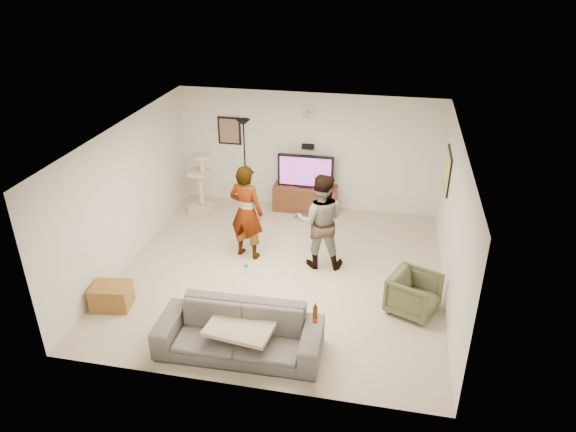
% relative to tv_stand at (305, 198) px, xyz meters
% --- Properties ---
extents(floor, '(5.50, 5.50, 0.02)m').
position_rel_tv_stand_xyz_m(floor, '(0.01, -2.50, -0.29)').
color(floor, tan).
rests_on(floor, ground).
extents(ceiling, '(5.50, 5.50, 0.02)m').
position_rel_tv_stand_xyz_m(ceiling, '(0.01, -2.50, 2.23)').
color(ceiling, white).
rests_on(ceiling, wall_back).
extents(wall_back, '(5.50, 0.04, 2.50)m').
position_rel_tv_stand_xyz_m(wall_back, '(0.01, 0.25, 0.97)').
color(wall_back, white).
rests_on(wall_back, floor).
extents(wall_front, '(5.50, 0.04, 2.50)m').
position_rel_tv_stand_xyz_m(wall_front, '(0.01, -5.25, 0.97)').
color(wall_front, white).
rests_on(wall_front, floor).
extents(wall_left, '(0.04, 5.50, 2.50)m').
position_rel_tv_stand_xyz_m(wall_left, '(-2.74, -2.50, 0.97)').
color(wall_left, white).
rests_on(wall_left, floor).
extents(wall_right, '(0.04, 5.50, 2.50)m').
position_rel_tv_stand_xyz_m(wall_right, '(2.76, -2.50, 0.97)').
color(wall_right, white).
rests_on(wall_right, floor).
extents(wall_clock, '(0.26, 0.04, 0.26)m').
position_rel_tv_stand_xyz_m(wall_clock, '(0.01, 0.22, 1.82)').
color(wall_clock, white).
rests_on(wall_clock, wall_back).
extents(wall_speaker, '(0.25, 0.10, 0.10)m').
position_rel_tv_stand_xyz_m(wall_speaker, '(0.01, 0.19, 1.10)').
color(wall_speaker, black).
rests_on(wall_speaker, wall_back).
extents(picture_back, '(0.42, 0.03, 0.52)m').
position_rel_tv_stand_xyz_m(picture_back, '(-1.69, 0.23, 1.32)').
color(picture_back, brown).
rests_on(picture_back, wall_back).
extents(picture_right, '(0.03, 0.78, 0.62)m').
position_rel_tv_stand_xyz_m(picture_right, '(2.74, -0.90, 1.22)').
color(picture_right, '#E5DF49').
rests_on(picture_right, wall_right).
extents(tv_stand, '(1.34, 0.45, 0.56)m').
position_rel_tv_stand_xyz_m(tv_stand, '(0.00, 0.00, 0.00)').
color(tv_stand, '#472614').
rests_on(tv_stand, floor).
extents(console_box, '(0.40, 0.30, 0.07)m').
position_rel_tv_stand_xyz_m(console_box, '(0.07, -0.40, -0.24)').
color(console_box, '#BABABA').
rests_on(console_box, floor).
extents(tv, '(1.17, 0.08, 0.70)m').
position_rel_tv_stand_xyz_m(tv, '(0.00, 0.00, 0.63)').
color(tv, black).
rests_on(tv, tv_stand).
extents(tv_screen, '(1.08, 0.01, 0.61)m').
position_rel_tv_stand_xyz_m(tv_screen, '(0.00, -0.04, 0.63)').
color(tv_screen, '#4A49F3').
rests_on(tv_screen, tv).
extents(floor_lamp, '(0.32, 0.32, 2.00)m').
position_rel_tv_stand_xyz_m(floor_lamp, '(-1.25, -0.21, 0.72)').
color(floor_lamp, black).
rests_on(floor_lamp, floor).
extents(cat_tree, '(0.49, 0.49, 1.37)m').
position_rel_tv_stand_xyz_m(cat_tree, '(-2.11, -0.59, 0.40)').
color(cat_tree, '#C7B38F').
rests_on(cat_tree, floor).
extents(person_left, '(0.73, 0.57, 1.77)m').
position_rel_tv_stand_xyz_m(person_left, '(-0.71, -2.06, 0.61)').
color(person_left, '#B8B8BB').
rests_on(person_left, floor).
extents(person_right, '(0.90, 0.74, 1.73)m').
position_rel_tv_stand_xyz_m(person_right, '(0.62, -2.11, 0.59)').
color(person_right, teal).
rests_on(person_right, floor).
extents(sofa, '(2.31, 0.95, 0.67)m').
position_rel_tv_stand_xyz_m(sofa, '(-0.13, -4.61, 0.05)').
color(sofa, '#56514E').
rests_on(sofa, floor).
extents(throw_blanket, '(0.98, 0.81, 0.06)m').
position_rel_tv_stand_xyz_m(throw_blanket, '(-0.09, -4.61, 0.17)').
color(throw_blanket, '#C0B28E').
rests_on(throw_blanket, sofa).
extents(beer_bottle, '(0.06, 0.06, 0.25)m').
position_rel_tv_stand_xyz_m(beer_bottle, '(0.92, -4.61, 0.51)').
color(beer_bottle, '#402307').
rests_on(beer_bottle, sofa).
extents(armchair, '(0.93, 0.91, 0.65)m').
position_rel_tv_stand_xyz_m(armchair, '(2.25, -3.19, 0.04)').
color(armchair, '#4B4E33').
rests_on(armchair, floor).
extents(side_table, '(0.65, 0.52, 0.39)m').
position_rel_tv_stand_xyz_m(side_table, '(-2.39, -4.01, -0.08)').
color(side_table, brown).
rests_on(side_table, floor).
extents(toy_ball, '(0.07, 0.07, 0.07)m').
position_rel_tv_stand_xyz_m(toy_ball, '(-0.63, -2.47, -0.25)').
color(toy_ball, '#16887C').
rests_on(toy_ball, floor).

